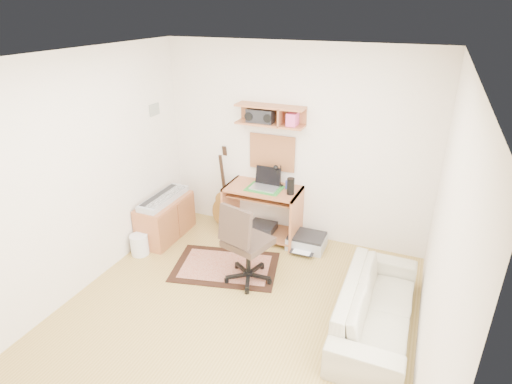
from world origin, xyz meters
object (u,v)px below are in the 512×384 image
at_px(task_chair, 248,242).
at_px(sofa, 377,300).
at_px(printer, 307,242).
at_px(cabinet, 166,219).
at_px(desk, 263,213).

bearing_deg(task_chair, sofa, 6.76).
relative_size(task_chair, printer, 2.12).
height_order(task_chair, cabinet, task_chair).
bearing_deg(cabinet, printer, 13.68).
bearing_deg(task_chair, printer, 81.61).
bearing_deg(desk, cabinet, -158.05).
height_order(desk, sofa, desk).
xyz_separation_m(cabinet, printer, (1.90, 0.46, -0.19)).
bearing_deg(sofa, printer, 41.38).
distance_m(task_chair, printer, 1.14).
bearing_deg(cabinet, task_chair, -18.73).
xyz_separation_m(desk, cabinet, (-1.25, -0.50, -0.10)).
xyz_separation_m(task_chair, printer, (0.43, 0.96, -0.43)).
distance_m(task_chair, cabinet, 1.57).
xyz_separation_m(task_chair, sofa, (1.49, -0.24, -0.18)).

